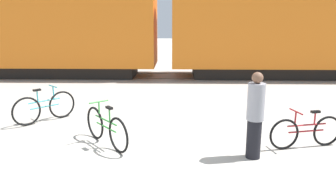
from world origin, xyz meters
TOP-DOWN VIEW (x-y plane):
  - ground_plane at (0.00, 0.00)m, footprint 80.00×80.00m
  - freight_train at (0.00, 9.08)m, footprint 26.31×2.85m
  - rail_near at (0.00, 8.36)m, footprint 38.31×0.07m
  - rail_far at (0.00, 9.80)m, footprint 38.31×0.07m
  - bicycle_green at (-0.93, 0.11)m, footprint 1.21×1.42m
  - bicycle_maroon at (3.41, 0.08)m, footprint 1.68×0.52m
  - bicycle_teal at (-2.94, 1.76)m, footprint 1.25×1.31m
  - person_in_grey at (2.16, -0.47)m, footprint 0.34×0.34m

SIDE VIEW (x-z plane):
  - ground_plane at x=0.00m, z-range 0.00..0.00m
  - rail_near at x=0.00m, z-range 0.00..0.01m
  - rail_far at x=0.00m, z-range 0.00..0.01m
  - bicycle_maroon at x=3.41m, z-range -0.06..0.79m
  - bicycle_green at x=-0.93m, z-range -0.07..0.88m
  - bicycle_teal at x=-2.94m, z-range -0.07..0.88m
  - person_in_grey at x=2.16m, z-range 0.01..1.75m
  - freight_train at x=0.00m, z-range 0.15..5.56m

